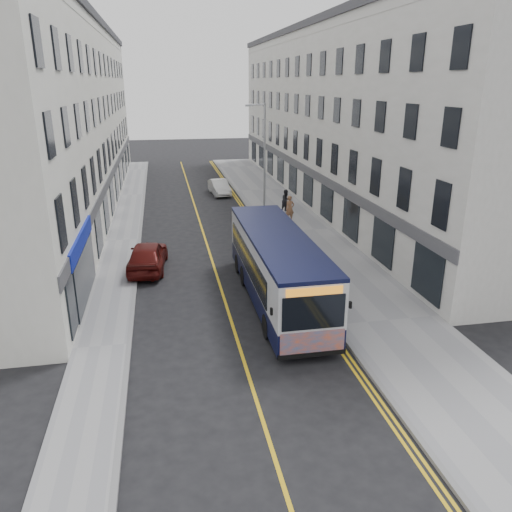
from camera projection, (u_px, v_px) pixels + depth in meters
name	position (u px, v px, depth m)	size (l,w,h in m)	color
ground	(232.00, 322.00, 20.27)	(140.00, 140.00, 0.00)	black
pavement_east	(300.00, 231.00, 32.49)	(4.50, 64.00, 0.12)	gray
pavement_west	(123.00, 241.00, 30.50)	(2.00, 64.00, 0.12)	gray
kerb_east	(267.00, 233.00, 32.09)	(0.18, 64.00, 0.13)	slate
kerb_west	(140.00, 240.00, 30.67)	(0.18, 64.00, 0.13)	slate
road_centre_line	(205.00, 237.00, 31.40)	(0.12, 64.00, 0.01)	gold
road_dbl_yellow_inner	(260.00, 234.00, 32.03)	(0.10, 64.00, 0.01)	gold
road_dbl_yellow_outer	(263.00, 234.00, 32.06)	(0.10, 64.00, 0.01)	gold
terrace_east	(336.00, 118.00, 39.64)	(6.00, 46.00, 13.00)	silver
terrace_west	(66.00, 122.00, 36.02)	(6.00, 46.00, 13.00)	white
streetlamp	(263.00, 161.00, 32.55)	(1.32, 0.18, 8.00)	#96999E
city_bus	(277.00, 266.00, 21.63)	(2.50, 10.69, 3.10)	black
bicycle	(322.00, 280.00, 22.90)	(0.70, 2.01, 1.06)	black
pedestrian_near	(290.00, 209.00, 34.27)	(0.65, 0.43, 1.78)	brown
pedestrian_far	(286.00, 201.00, 36.83)	(0.81, 0.63, 1.66)	black
car_white	(219.00, 187.00, 43.10)	(1.36, 3.89, 1.28)	silver
car_maroon	(148.00, 256.00, 25.72)	(1.81, 4.51, 1.53)	#52100D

